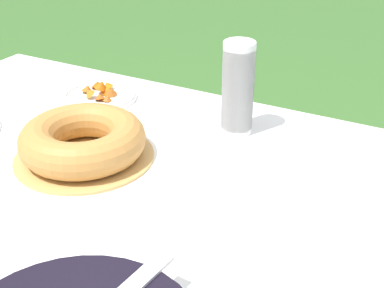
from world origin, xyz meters
TOP-DOWN VIEW (x-y plane):
  - garden_table at (0.00, 0.00)m, footprint 1.66×1.19m
  - tablecloth at (0.00, 0.00)m, footprint 1.67×1.20m
  - bundt_cake at (-0.22, 0.16)m, footprint 0.29×0.29m
  - cup_stack at (0.02, 0.43)m, footprint 0.07×0.07m
  - snack_plate_near at (-0.38, 0.43)m, footprint 0.19×0.19m

SIDE VIEW (x-z plane):
  - garden_table at x=0.00m, z-range 0.28..0.94m
  - tablecloth at x=0.00m, z-range 0.60..0.71m
  - snack_plate_near at x=-0.38m, z-range 0.65..0.71m
  - bundt_cake at x=-0.22m, z-range 0.67..0.75m
  - cup_stack at x=0.02m, z-range 0.67..0.88m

